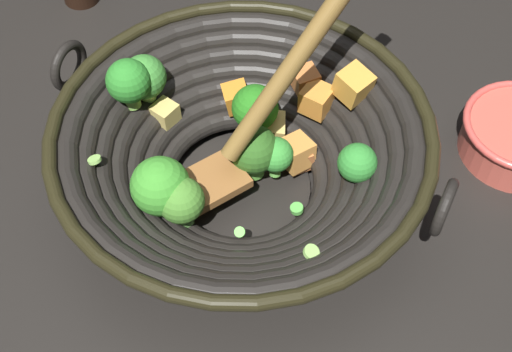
% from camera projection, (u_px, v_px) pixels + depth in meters
% --- Properties ---
extents(ground_plane, '(4.00, 4.00, 0.00)m').
position_uv_depth(ground_plane, '(243.00, 191.00, 0.73)').
color(ground_plane, black).
extents(wok, '(0.37, 0.40, 0.28)m').
position_uv_depth(wok, '(241.00, 150.00, 0.68)').
color(wok, black).
rests_on(wok, ground).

